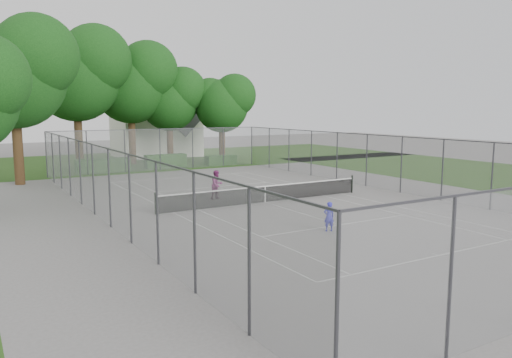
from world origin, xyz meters
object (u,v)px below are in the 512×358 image
tennis_net (265,193)px  house (156,117)px  girl_player (329,216)px  woman_player (217,185)px

tennis_net → house: bearing=82.2°
tennis_net → girl_player: (-1.12, -7.04, 0.13)m
tennis_net → woman_player: bearing=128.9°
tennis_net → house: (4.04, 29.42, 3.76)m
girl_player → woman_player: (-0.74, 9.35, 0.20)m
house → girl_player: bearing=-98.1°
house → girl_player: size_ratio=8.26×
woman_player → tennis_net: bearing=-68.7°
house → girl_player: 37.01m
tennis_net → girl_player: bearing=-99.1°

